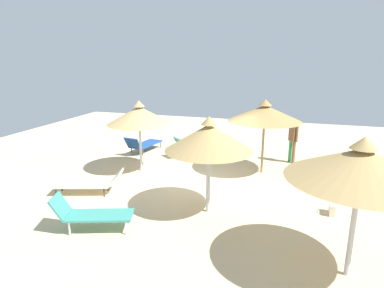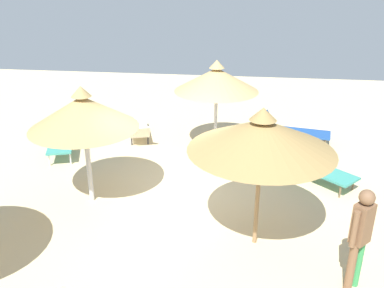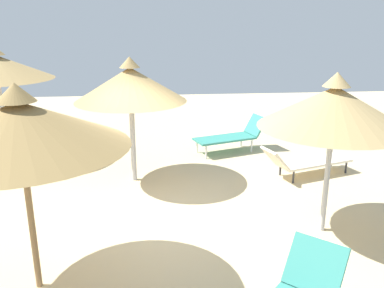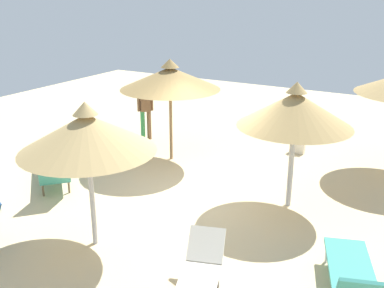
# 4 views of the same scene
# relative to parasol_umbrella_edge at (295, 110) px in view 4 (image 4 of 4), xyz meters

# --- Properties ---
(ground) EXTENTS (24.00, 24.00, 0.10)m
(ground) POSITION_rel_parasol_umbrella_edge_xyz_m (-0.46, 1.80, -2.13)
(ground) COLOR beige
(parasol_umbrella_edge) EXTENTS (2.29, 2.29, 2.63)m
(parasol_umbrella_edge) POSITION_rel_parasol_umbrella_edge_xyz_m (0.00, 0.00, 0.00)
(parasol_umbrella_edge) COLOR #B2B2B7
(parasol_umbrella_edge) RESTS_ON ground
(parasol_umbrella_far_right) EXTENTS (2.30, 2.30, 2.61)m
(parasol_umbrella_far_right) POSITION_rel_parasol_umbrella_edge_xyz_m (-3.18, 2.51, 0.00)
(parasol_umbrella_far_right) COLOR #B2B2B7
(parasol_umbrella_far_right) RESTS_ON ground
(parasol_umbrella_back) EXTENTS (2.57, 2.57, 2.67)m
(parasol_umbrella_back) POSITION_rel_parasol_umbrella_edge_xyz_m (1.10, 3.61, 0.11)
(parasol_umbrella_back) COLOR olive
(parasol_umbrella_back) RESTS_ON ground
(lounge_chair_near_left) EXTENTS (1.94, 2.03, 0.88)m
(lounge_chair_near_left) POSITION_rel_parasol_umbrella_edge_xyz_m (-1.74, 4.98, -1.68)
(lounge_chair_near_left) COLOR teal
(lounge_chair_near_left) RESTS_ON ground
(lounge_chair_far_left) EXTENTS (2.19, 1.19, 0.74)m
(lounge_chair_far_left) POSITION_rel_parasol_umbrella_edge_xyz_m (-3.75, 0.12, -1.73)
(lounge_chair_far_left) COLOR silver
(lounge_chair_far_left) RESTS_ON ground
(lounge_chair_near_right) EXTENTS (1.98, 1.21, 0.89)m
(lounge_chair_near_right) POSITION_rel_parasol_umbrella_edge_xyz_m (-2.48, -1.77, -1.64)
(lounge_chair_near_right) COLOR teal
(lounge_chair_near_right) RESTS_ON ground
(person_standing_edge) EXTENTS (0.37, 0.37, 1.79)m
(person_standing_edge) POSITION_rel_parasol_umbrella_edge_xyz_m (2.12, 5.16, -1.03)
(person_standing_edge) COLOR brown
(person_standing_edge) RESTS_ON ground
(handbag) EXTENTS (0.15, 0.41, 0.50)m
(handbag) POSITION_rel_parasol_umbrella_edge_xyz_m (3.21, 0.81, -1.90)
(handbag) COLOR beige
(handbag) RESTS_ON ground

